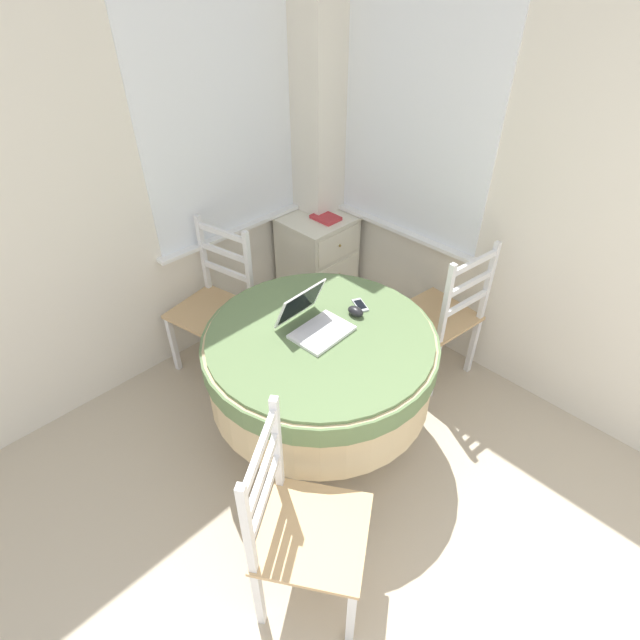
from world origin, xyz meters
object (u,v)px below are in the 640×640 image
Objects in this scene: round_dining_table at (320,360)px; dining_chair_camera_near at (302,528)px; corner_cabinet at (317,262)px; computer_mouse at (356,311)px; dining_chair_near_back_window at (215,305)px; laptop at (314,322)px; book_on_cabinet at (326,218)px; cell_phone at (360,305)px; dining_chair_near_right_window at (442,316)px.

dining_chair_camera_near is at bearing -139.65° from round_dining_table.
corner_cabinet is at bearing 45.88° from round_dining_table.
round_dining_table is 0.32m from computer_mouse.
round_dining_table is at bearing -87.56° from dining_chair_near_back_window.
computer_mouse is (0.24, -0.07, -0.02)m from laptop.
corner_cabinet is 0.39m from book_on_cabinet.
cell_phone reaches higher than round_dining_table.
cell_phone is 1.02m from dining_chair_near_back_window.
round_dining_table is 0.38m from cell_phone.
cell_phone is (0.33, 0.02, 0.18)m from round_dining_table.
laptop is at bearing -86.84° from dining_chair_near_back_window.
book_on_cabinet is at bearing 42.01° from dining_chair_camera_near.
laptop is 0.32× the size of dining_chair_camera_near.
cell_phone is (0.08, 0.04, -0.02)m from computer_mouse.
computer_mouse is 0.09m from cell_phone.
dining_chair_camera_near is at bearing -148.93° from computer_mouse.
dining_chair_camera_near reaches higher than cell_phone.
book_on_cabinet is at bearing 41.73° from laptop.
dining_chair_near_right_window is at bearing -49.76° from dining_chair_near_back_window.
laptop reaches higher than cell_phone.
dining_chair_near_right_window is (0.57, -0.21, -0.27)m from cell_phone.
dining_chair_near_right_window reaches higher than round_dining_table.
corner_cabinet is at bearing 89.44° from dining_chair_near_right_window.
corner_cabinet is (1.60, 1.53, -0.09)m from dining_chair_camera_near.
dining_chair_camera_near is (-0.69, -0.59, -0.09)m from round_dining_table.
dining_chair_near_back_window reaches higher than cell_phone.
computer_mouse reaches higher than cell_phone.
dining_chair_near_back_window is 1.65m from dining_chair_camera_near.
dining_chair_near_back_window is (-0.29, 0.94, -0.29)m from computer_mouse.
round_dining_table is 1.25× the size of dining_chair_near_right_window.
book_on_cabinet is (1.63, 1.47, 0.30)m from dining_chair_camera_near.
book_on_cabinet is (0.93, 0.83, -0.02)m from laptop.
book_on_cabinet is (0.94, 0.88, 0.20)m from round_dining_table.
corner_cabinet is (0.95, 0.02, -0.09)m from dining_chair_near_back_window.
dining_chair_camera_near reaches higher than book_on_cabinet.
dining_chair_near_back_window and dining_chair_near_right_window have the same top height.
cell_phone is 0.13× the size of dining_chair_near_back_window.
laptop is at bearing 174.15° from cell_phone.
laptop reaches higher than corner_cabinet.
corner_cabinet is (0.66, 0.96, -0.38)m from computer_mouse.
round_dining_table is 1.32m from corner_cabinet.
corner_cabinet is (0.90, 0.89, -0.41)m from laptop.
corner_cabinet is at bearing 110.88° from book_on_cabinet.
dining_chair_camera_near reaches higher than laptop.
computer_mouse is 0.10× the size of dining_chair_camera_near.
dining_chair_near_back_window reaches higher than round_dining_table.
laptop is 0.93m from dining_chair_near_back_window.
dining_chair_near_right_window reaches higher than corner_cabinet.
dining_chair_near_back_window is (-0.04, 0.92, -0.09)m from round_dining_table.
computer_mouse is 0.13× the size of corner_cabinet.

